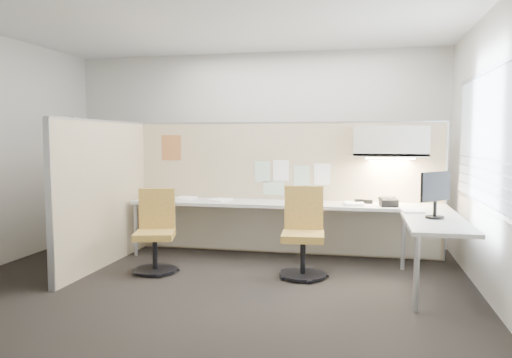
% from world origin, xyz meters
% --- Properties ---
extents(floor, '(5.50, 4.50, 0.01)m').
position_xyz_m(floor, '(0.00, 0.00, -0.01)').
color(floor, black).
rests_on(floor, ground).
extents(ceiling, '(5.50, 4.50, 0.01)m').
position_xyz_m(ceiling, '(0.00, 0.00, 2.80)').
color(ceiling, white).
rests_on(ceiling, wall_back).
extents(wall_back, '(5.50, 0.02, 2.80)m').
position_xyz_m(wall_back, '(0.00, 2.25, 1.40)').
color(wall_back, beige).
rests_on(wall_back, ground).
extents(wall_front, '(5.50, 0.02, 2.80)m').
position_xyz_m(wall_front, '(0.00, -2.25, 1.40)').
color(wall_front, beige).
rests_on(wall_front, ground).
extents(wall_right, '(0.02, 4.50, 2.80)m').
position_xyz_m(wall_right, '(2.75, 0.00, 1.40)').
color(wall_right, beige).
rests_on(wall_right, ground).
extents(window_pane, '(0.01, 2.80, 1.30)m').
position_xyz_m(window_pane, '(2.73, 0.00, 1.55)').
color(window_pane, '#A5B5C0').
rests_on(window_pane, wall_right).
extents(partition_back, '(4.10, 0.06, 1.75)m').
position_xyz_m(partition_back, '(0.55, 1.60, 0.88)').
color(partition_back, '#C5B288').
rests_on(partition_back, floor).
extents(partition_left, '(0.06, 2.20, 1.75)m').
position_xyz_m(partition_left, '(-1.50, 0.50, 0.88)').
color(partition_left, '#C5B288').
rests_on(partition_left, floor).
extents(desk, '(4.00, 2.07, 0.73)m').
position_xyz_m(desk, '(0.93, 1.13, 0.60)').
color(desk, beige).
rests_on(desk, floor).
extents(overhead_bin, '(0.90, 0.36, 0.38)m').
position_xyz_m(overhead_bin, '(1.90, 1.39, 1.51)').
color(overhead_bin, beige).
rests_on(overhead_bin, partition_back).
extents(task_light_strip, '(0.60, 0.06, 0.02)m').
position_xyz_m(task_light_strip, '(1.90, 1.39, 1.30)').
color(task_light_strip, '#FFEABF').
rests_on(task_light_strip, overhead_bin).
extents(pinned_papers, '(1.01, 0.00, 0.47)m').
position_xyz_m(pinned_papers, '(0.63, 1.57, 1.03)').
color(pinned_papers, '#8CBF8C').
rests_on(pinned_papers, partition_back).
extents(poster, '(0.28, 0.00, 0.35)m').
position_xyz_m(poster, '(-1.05, 1.57, 1.42)').
color(poster, orange).
rests_on(poster, partition_back).
extents(chair_left, '(0.54, 0.56, 0.94)m').
position_xyz_m(chair_left, '(-0.78, 0.36, 0.44)').
color(chair_left, black).
rests_on(chair_left, floor).
extents(chair_right, '(0.52, 0.53, 0.99)m').
position_xyz_m(chair_right, '(0.93, 0.52, 0.46)').
color(chair_right, black).
rests_on(chair_right, floor).
extents(monitor, '(0.33, 0.35, 0.48)m').
position_xyz_m(monitor, '(2.30, 0.33, 1.01)').
color(monitor, black).
rests_on(monitor, desk).
extents(phone, '(0.24, 0.22, 0.12)m').
position_xyz_m(phone, '(1.88, 1.17, 0.78)').
color(phone, black).
rests_on(phone, desk).
extents(stapler, '(0.14, 0.04, 0.05)m').
position_xyz_m(stapler, '(1.63, 1.37, 0.76)').
color(stapler, black).
rests_on(stapler, desk).
extents(tape_dispenser, '(0.11, 0.08, 0.06)m').
position_xyz_m(tape_dispenser, '(1.53, 1.32, 0.76)').
color(tape_dispenser, black).
rests_on(tape_dispenser, desk).
extents(coat_hook, '(0.18, 0.45, 1.36)m').
position_xyz_m(coat_hook, '(-1.58, -0.22, 1.42)').
color(coat_hook, silver).
rests_on(coat_hook, partition_left).
extents(paper_stack_0, '(0.26, 0.32, 0.03)m').
position_xyz_m(paper_stack_0, '(-0.76, 1.30, 0.75)').
color(paper_stack_0, white).
rests_on(paper_stack_0, desk).
extents(paper_stack_1, '(0.30, 0.35, 0.02)m').
position_xyz_m(paper_stack_1, '(-0.26, 1.27, 0.74)').
color(paper_stack_1, white).
rests_on(paper_stack_1, desk).
extents(paper_stack_2, '(0.29, 0.34, 0.02)m').
position_xyz_m(paper_stack_2, '(0.88, 1.33, 0.74)').
color(paper_stack_2, white).
rests_on(paper_stack_2, desk).
extents(paper_stack_3, '(0.25, 0.31, 0.03)m').
position_xyz_m(paper_stack_3, '(1.47, 1.24, 0.74)').
color(paper_stack_3, white).
rests_on(paper_stack_3, desk).
extents(paper_stack_4, '(0.26, 0.32, 0.02)m').
position_xyz_m(paper_stack_4, '(2.12, 0.76, 0.74)').
color(paper_stack_4, white).
rests_on(paper_stack_4, desk).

